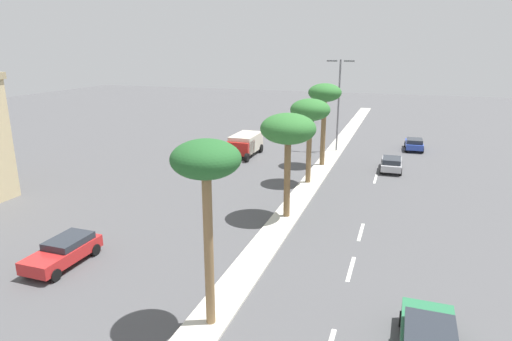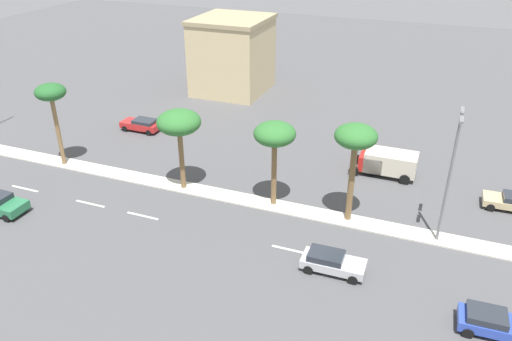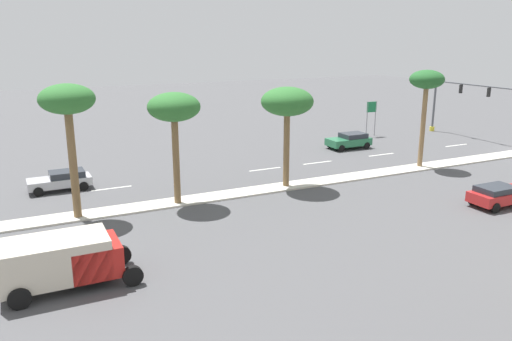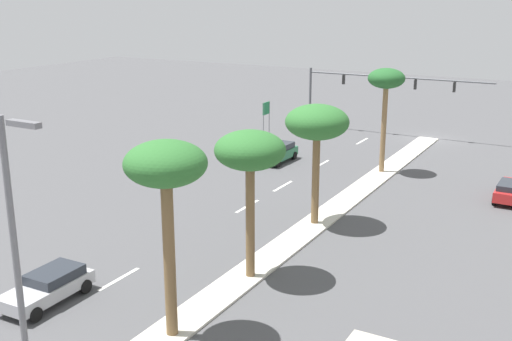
{
  "view_description": "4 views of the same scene",
  "coord_description": "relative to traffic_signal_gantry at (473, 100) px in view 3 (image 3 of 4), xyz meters",
  "views": [
    {
      "loc": [
        7.11,
        -1.13,
        11.2
      ],
      "look_at": [
        -2.96,
        28.4,
        2.42
      ],
      "focal_mm": 30.88,
      "sensor_mm": 36.0,
      "label": 1
    },
    {
      "loc": [
        32.78,
        45.47,
        21.46
      ],
      "look_at": [
        0.6,
        32.93,
        3.31
      ],
      "focal_mm": 35.16,
      "sensor_mm": 36.0,
      "label": 2
    },
    {
      "loc": [
        -30.38,
        43.11,
        10.55
      ],
      "look_at": [
        -0.82,
        28.82,
        1.76
      ],
      "focal_mm": 35.68,
      "sensor_mm": 36.0,
      "label": 3
    },
    {
      "loc": [
        -13.9,
        57.96,
        13.03
      ],
      "look_at": [
        1.9,
        29.75,
        3.95
      ],
      "focal_mm": 44.06,
      "sensor_mm": 36.0,
      "label": 4
    }
  ],
  "objects": [
    {
      "name": "lane_stripe_near",
      "position": [
        -1.73,
        19.68,
        -4.1
      ],
      "size": [
        0.2,
        2.8,
        0.01
      ],
      "primitive_type": "cube",
      "color": "silver",
      "rests_on": "ground"
    },
    {
      "name": "directional_road_sign",
      "position": [
        5.79,
        8.24,
        -1.48
      ],
      "size": [
        0.1,
        1.22,
        3.7
      ],
      "color": "gray",
      "rests_on": "ground"
    },
    {
      "name": "traffic_signal_gantry",
      "position": [
        0.0,
        0.0,
        0.0
      ],
      "size": [
        17.86,
        0.53,
        6.02
      ],
      "color": "#515459",
      "rests_on": "ground"
    },
    {
      "name": "lane_stripe_rear",
      "position": [
        -1.73,
        36.89,
        -4.1
      ],
      "size": [
        0.2,
        2.8,
        0.01
      ],
      "primitive_type": "cube",
      "color": "silver",
      "rests_on": "ground"
    },
    {
      "name": "sedan_red_right",
      "position": [
        -16.3,
        15.32,
        -3.37
      ],
      "size": [
        1.98,
        4.29,
        1.34
      ],
      "color": "red",
      "rests_on": "ground"
    },
    {
      "name": "palm_tree_rear",
      "position": [
        -6.68,
        12.95,
        2.74
      ],
      "size": [
        2.7,
        2.7,
        7.77
      ],
      "color": "olive",
      "rests_on": "median_curb"
    },
    {
      "name": "ground_plane",
      "position": [
        -6.84,
        32.09,
        -4.1
      ],
      "size": [
        160.0,
        160.0,
        0.0
      ],
      "primitive_type": "plane",
      "color": "#4C4C4F"
    },
    {
      "name": "sedan_green_left",
      "position": [
        1.81,
        13.84,
        -3.33
      ],
      "size": [
        2.15,
        4.14,
        1.44
      ],
      "color": "#287047",
      "rests_on": "ground"
    },
    {
      "name": "lane_stripe_outboard",
      "position": [
        -1.73,
        12.87,
        -4.1
      ],
      "size": [
        0.2,
        2.8,
        0.01
      ],
      "primitive_type": "cube",
      "color": "silver",
      "rests_on": "ground"
    },
    {
      "name": "median_curb",
      "position": [
        -6.84,
        41.38,
        -4.04
      ],
      "size": [
        1.8,
        83.64,
        0.12
      ],
      "primitive_type": "cube",
      "color": "beige",
      "rests_on": "ground"
    },
    {
      "name": "palm_tree_front",
      "position": [
        -7.09,
        33.69,
        2.0
      ],
      "size": [
        3.26,
        3.26,
        7.05
      ],
      "color": "brown",
      "rests_on": "median_curb"
    },
    {
      "name": "lane_stripe_front",
      "position": [
        -1.73,
        3.56,
        -4.1
      ],
      "size": [
        0.2,
        2.8,
        0.01
      ],
      "primitive_type": "cube",
      "color": "silver",
      "rests_on": "ground"
    },
    {
      "name": "box_truck",
      "position": [
        -15.65,
        41.31,
        -2.85
      ],
      "size": [
        2.68,
        5.72,
        2.22
      ],
      "color": "#B21E19",
      "rests_on": "ground"
    },
    {
      "name": "palm_tree_near",
      "position": [
        -6.8,
        25.58,
        1.9
      ],
      "size": [
        3.62,
        3.62,
        7.0
      ],
      "color": "brown",
      "rests_on": "median_curb"
    },
    {
      "name": "sedan_silver_far",
      "position": [
        -0.55,
        40.07,
        -3.38
      ],
      "size": [
        1.97,
        4.23,
        1.34
      ],
      "color": "#B2B2B7",
      "rests_on": "ground"
    },
    {
      "name": "lane_stripe_far",
      "position": [
        -1.73,
        24.7,
        -4.1
      ],
      "size": [
        0.2,
        2.8,
        0.01
      ],
      "primitive_type": "cube",
      "color": "silver",
      "rests_on": "ground"
    },
    {
      "name": "palm_tree_inboard",
      "position": [
        -7.04,
        39.82,
        2.69
      ],
      "size": [
        3.11,
        3.11,
        7.82
      ],
      "color": "brown",
      "rests_on": "median_curb"
    }
  ]
}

